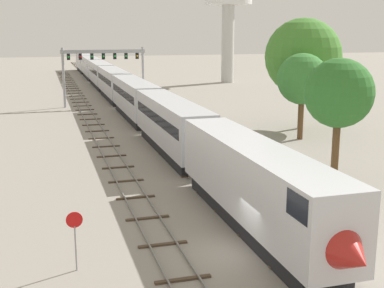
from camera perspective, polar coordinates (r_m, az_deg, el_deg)
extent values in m
plane|color=gray|center=(26.60, 5.29, -11.91)|extent=(400.00, 400.00, 0.00)
cube|color=slate|center=(83.83, -9.07, 4.90)|extent=(0.07, 200.00, 0.16)
cube|color=slate|center=(84.02, -8.09, 4.95)|extent=(0.07, 200.00, 0.16)
cube|color=#473828|center=(25.71, 11.22, -12.89)|extent=(2.60, 0.24, 0.10)
cube|color=#473828|center=(29.00, 7.56, -9.73)|extent=(2.60, 0.24, 0.10)
cube|color=#473828|center=(32.44, 4.70, -7.20)|extent=(2.60, 0.24, 0.10)
cube|color=#473828|center=(36.01, 2.43, -5.16)|extent=(2.60, 0.24, 0.10)
cube|color=#473828|center=(39.65, 0.58, -3.47)|extent=(2.60, 0.24, 0.10)
cube|color=#473828|center=(43.36, -0.95, -2.07)|extent=(2.60, 0.24, 0.10)
cube|color=#473828|center=(47.12, -2.24, -0.89)|extent=(2.60, 0.24, 0.10)
cube|color=#473828|center=(50.91, -3.33, 0.11)|extent=(2.60, 0.24, 0.10)
cube|color=#473828|center=(54.73, -4.27, 0.97)|extent=(2.60, 0.24, 0.10)
cube|color=#473828|center=(58.58, -5.09, 1.73)|extent=(2.60, 0.24, 0.10)
cube|color=#473828|center=(62.44, -5.81, 2.38)|extent=(2.60, 0.24, 0.10)
cube|color=#473828|center=(66.32, -6.45, 2.96)|extent=(2.60, 0.24, 0.10)
cube|color=#473828|center=(70.22, -7.01, 3.48)|extent=(2.60, 0.24, 0.10)
cube|color=#473828|center=(74.13, -7.52, 3.94)|extent=(2.60, 0.24, 0.10)
cube|color=#473828|center=(78.04, -7.97, 4.36)|extent=(2.60, 0.24, 0.10)
cube|color=#473828|center=(81.96, -8.39, 4.73)|extent=(2.60, 0.24, 0.10)
cube|color=#473828|center=(85.90, -8.76, 5.07)|extent=(2.60, 0.24, 0.10)
cube|color=#473828|center=(89.83, -9.10, 5.38)|extent=(2.60, 0.24, 0.10)
cube|color=#473828|center=(93.77, -9.42, 5.67)|extent=(2.60, 0.24, 0.10)
cube|color=#473828|center=(97.72, -9.71, 5.93)|extent=(2.60, 0.24, 0.10)
cube|color=#473828|center=(101.67, -9.97, 6.17)|extent=(2.60, 0.24, 0.10)
cube|color=#473828|center=(105.63, -10.22, 6.39)|extent=(2.60, 0.24, 0.10)
cube|color=#473828|center=(109.59, -10.45, 6.60)|extent=(2.60, 0.24, 0.10)
cube|color=#473828|center=(113.55, -10.67, 6.79)|extent=(2.60, 0.24, 0.10)
cube|color=#473828|center=(117.51, -10.87, 6.97)|extent=(2.60, 0.24, 0.10)
cube|color=#473828|center=(121.48, -11.05, 7.14)|extent=(2.60, 0.24, 0.10)
cube|color=#473828|center=(125.44, -11.23, 7.30)|extent=(2.60, 0.24, 0.10)
cube|color=#473828|center=(129.41, -11.39, 7.44)|extent=(2.60, 0.24, 0.10)
cube|color=#473828|center=(133.39, -11.55, 7.58)|extent=(2.60, 0.24, 0.10)
cube|color=#473828|center=(137.36, -11.69, 7.71)|extent=(2.60, 0.24, 0.10)
cube|color=#473828|center=(141.33, -11.83, 7.83)|extent=(2.60, 0.24, 0.10)
cube|color=#473828|center=(145.31, -11.96, 7.95)|extent=(2.60, 0.24, 0.10)
cube|color=#473828|center=(149.29, -12.08, 8.06)|extent=(2.60, 0.24, 0.10)
cube|color=#473828|center=(153.27, -12.20, 8.16)|extent=(2.60, 0.24, 0.10)
cube|color=#473828|center=(157.25, -12.31, 8.26)|extent=(2.60, 0.24, 0.10)
cube|color=#473828|center=(161.23, -12.42, 8.36)|extent=(2.60, 0.24, 0.10)
cube|color=#473828|center=(165.21, -12.52, 8.44)|extent=(2.60, 0.24, 0.10)
cube|color=#473828|center=(169.19, -12.61, 8.53)|extent=(2.60, 0.24, 0.10)
cube|color=#473828|center=(173.18, -12.71, 8.61)|extent=(2.60, 0.24, 0.10)
cube|color=#473828|center=(177.16, -12.79, 8.69)|extent=(2.60, 0.24, 0.10)
cube|color=#473828|center=(181.15, -12.88, 8.76)|extent=(2.60, 0.24, 0.10)
cube|color=slate|center=(63.60, -11.66, 2.40)|extent=(0.07, 160.00, 0.16)
cube|color=slate|center=(63.73, -10.37, 2.48)|extent=(0.07, 160.00, 0.16)
cube|color=#473828|center=(23.87, -1.00, -14.73)|extent=(2.60, 0.24, 0.10)
cube|color=#473828|center=(27.38, -3.25, -11.03)|extent=(2.60, 0.24, 0.10)
cube|color=#473828|center=(31.00, -4.94, -8.16)|extent=(2.60, 0.24, 0.10)
cube|color=#473828|center=(34.71, -6.25, -5.90)|extent=(2.60, 0.24, 0.10)
cube|color=#473828|center=(38.48, -7.30, -4.08)|extent=(2.60, 0.24, 0.10)
cube|color=#473828|center=(42.29, -8.16, -2.58)|extent=(2.60, 0.24, 0.10)
cube|color=#473828|center=(46.14, -8.88, -1.33)|extent=(2.60, 0.24, 0.10)
cube|color=#473828|center=(50.00, -9.48, -0.27)|extent=(2.60, 0.24, 0.10)
cube|color=#473828|center=(53.89, -10.00, 0.63)|extent=(2.60, 0.24, 0.10)
cube|color=#473828|center=(57.79, -10.45, 1.42)|extent=(2.60, 0.24, 0.10)
cube|color=#473828|center=(61.71, -10.84, 2.10)|extent=(2.60, 0.24, 0.10)
cube|color=#473828|center=(65.63, -11.18, 2.70)|extent=(2.60, 0.24, 0.10)
cube|color=#473828|center=(69.57, -11.49, 3.24)|extent=(2.60, 0.24, 0.10)
cube|color=#473828|center=(73.51, -11.76, 3.72)|extent=(2.60, 0.24, 0.10)
cube|color=#473828|center=(77.45, -12.01, 4.14)|extent=(2.60, 0.24, 0.10)
cube|color=#473828|center=(81.41, -12.23, 4.53)|extent=(2.60, 0.24, 0.10)
cube|color=#473828|center=(85.36, -12.43, 4.88)|extent=(2.60, 0.24, 0.10)
cube|color=#473828|center=(89.32, -12.62, 5.20)|extent=(2.60, 0.24, 0.10)
cube|color=#473828|center=(93.29, -12.79, 5.49)|extent=(2.60, 0.24, 0.10)
cube|color=#473828|center=(97.25, -12.94, 5.76)|extent=(2.60, 0.24, 0.10)
cube|color=#473828|center=(101.22, -13.08, 6.01)|extent=(2.60, 0.24, 0.10)
cube|color=#473828|center=(105.19, -13.22, 6.24)|extent=(2.60, 0.24, 0.10)
cube|color=#473828|center=(109.17, -13.34, 6.45)|extent=(2.60, 0.24, 0.10)
cube|color=#473828|center=(113.14, -13.45, 6.65)|extent=(2.60, 0.24, 0.10)
cube|color=#473828|center=(117.12, -13.56, 6.83)|extent=(2.60, 0.24, 0.10)
cube|color=#473828|center=(121.10, -13.66, 7.00)|extent=(2.60, 0.24, 0.10)
cube|color=#473828|center=(125.08, -13.75, 7.16)|extent=(2.60, 0.24, 0.10)
cube|color=#473828|center=(129.06, -13.84, 7.31)|extent=(2.60, 0.24, 0.10)
cube|color=#473828|center=(133.04, -13.92, 7.46)|extent=(2.60, 0.24, 0.10)
cube|color=#473828|center=(137.03, -14.00, 7.59)|extent=(2.60, 0.24, 0.10)
cube|color=#473828|center=(141.01, -14.08, 7.71)|extent=(2.60, 0.24, 0.10)
cube|color=silver|center=(28.95, 6.90, -3.77)|extent=(3.00, 18.06, 3.80)
cone|color=#B2231E|center=(21.42, 16.75, -11.36)|extent=(2.88, 2.60, 2.88)
cube|color=black|center=(21.97, 15.03, -6.33)|extent=(3.04, 1.80, 1.10)
cube|color=black|center=(29.71, 6.78, -8.22)|extent=(2.52, 16.26, 1.00)
cube|color=#B7BABF|center=(46.63, -2.29, 2.54)|extent=(3.00, 18.06, 3.80)
cube|color=black|center=(46.56, -2.30, 3.02)|extent=(3.04, 16.62, 0.90)
cube|color=black|center=(47.10, -2.27, -0.34)|extent=(2.52, 16.26, 1.00)
cube|color=#B7BABF|center=(65.09, -6.38, 5.32)|extent=(3.00, 18.06, 3.80)
cube|color=black|center=(65.05, -6.39, 5.67)|extent=(3.04, 16.62, 0.90)
cube|color=black|center=(65.44, -6.33, 3.24)|extent=(2.52, 16.26, 1.00)
cube|color=#B7BABF|center=(83.83, -8.66, 6.86)|extent=(3.00, 18.06, 3.80)
cube|color=black|center=(83.79, -8.67, 7.13)|extent=(3.04, 16.62, 0.90)
cube|color=black|center=(84.09, -8.61, 5.23)|extent=(2.52, 16.26, 1.00)
cube|color=#B7BABF|center=(102.68, -10.12, 7.83)|extent=(3.00, 18.06, 3.80)
cube|color=black|center=(102.65, -10.13, 8.05)|extent=(3.04, 16.62, 0.90)
cube|color=black|center=(102.90, -10.07, 6.49)|extent=(2.52, 16.26, 1.00)
cube|color=#B7BABF|center=(121.60, -11.12, 8.49)|extent=(3.00, 18.06, 3.80)
cube|color=black|center=(121.58, -11.13, 8.68)|extent=(3.04, 16.62, 0.90)
cube|color=black|center=(121.79, -11.08, 7.36)|extent=(2.52, 16.26, 1.00)
cube|color=#B7BABF|center=(140.56, -11.86, 8.97)|extent=(3.00, 18.06, 3.80)
cube|color=black|center=(140.54, -11.87, 9.14)|extent=(3.04, 16.62, 0.90)
cube|color=black|center=(140.72, -11.82, 8.00)|extent=(2.52, 16.26, 1.00)
cylinder|color=#999BA0|center=(76.29, -14.00, 7.11)|extent=(0.36, 0.36, 8.51)
cylinder|color=#999BA0|center=(77.60, -5.43, 7.50)|extent=(0.36, 0.36, 8.51)
cube|color=#999BA0|center=(76.50, -9.78, 10.05)|extent=(12.10, 0.36, 0.50)
cube|color=black|center=(76.17, -13.50, 9.36)|extent=(0.44, 0.32, 0.90)
sphere|color=green|center=(75.98, -13.49, 9.35)|extent=(0.28, 0.28, 0.28)
cube|color=black|center=(76.27, -12.25, 9.42)|extent=(0.44, 0.32, 0.90)
sphere|color=red|center=(76.08, -12.24, 9.41)|extent=(0.28, 0.28, 0.28)
cube|color=black|center=(76.41, -11.01, 9.48)|extent=(0.44, 0.32, 0.90)
sphere|color=green|center=(76.22, -10.99, 9.47)|extent=(0.28, 0.28, 0.28)
cube|color=black|center=(76.58, -9.77, 9.53)|extent=(0.44, 0.32, 0.90)
sphere|color=green|center=(76.39, -9.75, 9.53)|extent=(0.28, 0.28, 0.28)
cube|color=black|center=(76.79, -8.53, 9.58)|extent=(0.44, 0.32, 0.90)
sphere|color=green|center=(76.60, -8.51, 9.58)|extent=(0.28, 0.28, 0.28)
cube|color=black|center=(77.03, -7.31, 9.63)|extent=(0.44, 0.32, 0.90)
sphere|color=green|center=(76.84, -7.28, 9.62)|extent=(0.28, 0.28, 0.28)
cube|color=black|center=(77.30, -6.09, 9.67)|extent=(0.44, 0.32, 0.90)
sphere|color=yellow|center=(77.11, -6.06, 9.66)|extent=(0.28, 0.28, 0.28)
cylinder|color=beige|center=(110.39, 3.97, 10.97)|extent=(2.60, 2.60, 16.04)
cylinder|color=gray|center=(24.90, -12.73, -11.18)|extent=(0.08, 0.08, 2.20)
cylinder|color=red|center=(24.36, -12.88, -8.18)|extent=(0.76, 0.03, 0.76)
cylinder|color=brown|center=(53.62, 11.92, 2.81)|extent=(0.56, 0.56, 4.37)
sphere|color=#387A33|center=(53.12, 12.12, 7.05)|extent=(5.13, 5.13, 5.13)
cylinder|color=brown|center=(40.18, 15.58, -0.39)|extent=(0.56, 0.56, 4.64)
sphere|color=#2D6B28|center=(39.50, 15.93, 5.44)|extent=(5.14, 5.14, 5.14)
cylinder|color=brown|center=(59.52, 11.93, 4.11)|extent=(0.56, 0.56, 5.09)
sphere|color=#427F2D|center=(58.99, 12.17, 9.41)|extent=(8.46, 8.46, 8.46)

